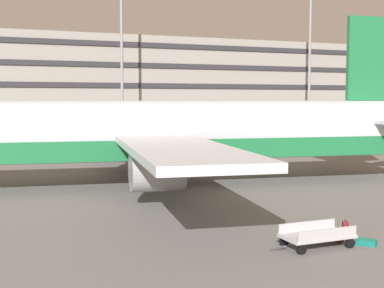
% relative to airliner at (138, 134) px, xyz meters
% --- Properties ---
extents(ground_plane, '(600.00, 600.00, 0.00)m').
position_rel_airliner_xyz_m(ground_plane, '(-4.94, 1.00, -3.20)').
color(ground_plane, slate).
extents(terminal_structure, '(165.04, 21.39, 14.62)m').
position_rel_airliner_xyz_m(terminal_structure, '(-4.94, 53.79, 4.11)').
color(terminal_structure, gray).
rests_on(terminal_structure, ground_plane).
extents(airliner, '(41.06, 33.37, 10.91)m').
position_rel_airliner_xyz_m(airliner, '(0.00, 0.00, 0.00)').
color(airliner, silver).
rests_on(airliner, ground_plane).
extents(light_mast_center_left, '(1.80, 0.50, 23.28)m').
position_rel_airliner_xyz_m(light_mast_center_left, '(8.00, 35.62, 10.16)').
color(light_mast_center_left, gray).
rests_on(light_mast_center_left, ground_plane).
extents(light_mast_center_right, '(1.80, 0.50, 25.42)m').
position_rel_airliner_xyz_m(light_mast_center_right, '(36.43, 35.62, 11.25)').
color(light_mast_center_right, gray).
rests_on(light_mast_center_right, ground_plane).
extents(suitcase_navy, '(0.80, 0.84, 0.21)m').
position_rel_airliner_xyz_m(suitcase_navy, '(4.07, -16.26, -3.09)').
color(suitcase_navy, '#147266').
rests_on(suitcase_navy, ground_plane).
extents(backpack_scuffed, '(0.41, 0.35, 0.56)m').
position_rel_airliner_xyz_m(backpack_scuffed, '(4.52, -14.48, -2.95)').
color(backpack_scuffed, maroon).
rests_on(backpack_scuffed, ground_plane).
extents(backpack_orange, '(0.38, 0.32, 0.46)m').
position_rel_airliner_xyz_m(backpack_orange, '(3.32, -15.74, -3.00)').
color(backpack_orange, '#592619').
rests_on(backpack_orange, ground_plane).
extents(baggage_cart, '(3.31, 1.35, 0.82)m').
position_rel_airliner_xyz_m(baggage_cart, '(2.20, -15.82, -2.77)').
color(baggage_cart, '#B7B7BC').
rests_on(baggage_cart, ground_plane).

